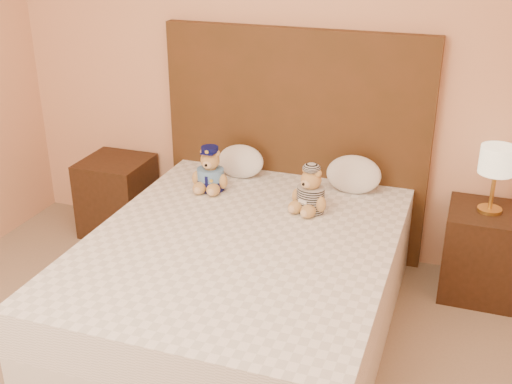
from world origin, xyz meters
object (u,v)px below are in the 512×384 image
teddy_prisoner (311,189)px  nightstand_left (118,196)px  nightstand_right (483,252)px  lamp (497,163)px  teddy_police (210,169)px  pillow_right (354,173)px  pillow_left (241,160)px  bed (241,283)px

teddy_prisoner → nightstand_left: bearing=-170.8°
nightstand_right → teddy_prisoner: 1.13m
nightstand_right → lamp: (-0.00, 0.00, 0.57)m
teddy_police → pillow_right: 0.89m
nightstand_right → pillow_right: size_ratio=1.61×
pillow_left → lamp: bearing=-1.1°
bed → teddy_prisoner: (0.26, 0.46, 0.41)m
pillow_left → pillow_right: pillow_right is taller
pillow_right → nightstand_left: bearing=-179.0°
lamp → pillow_right: 0.83m
teddy_prisoner → pillow_right: teddy_prisoner is taller
bed → teddy_prisoner: size_ratio=7.31×
teddy_prisoner → pillow_left: bearing=168.9°
lamp → teddy_police: bearing=-171.4°
nightstand_left → nightstand_right: (2.50, 0.00, 0.00)m
bed → teddy_prisoner: 0.67m
lamp → pillow_left: size_ratio=1.27×
nightstand_left → lamp: size_ratio=1.38×
lamp → pillow_right: bearing=177.9°
nightstand_right → pillow_left: 1.61m
pillow_left → nightstand_right: bearing=-1.1°
teddy_police → pillow_right: size_ratio=0.83×
nightstand_left → bed: bearing=-32.6°
bed → nightstand_left: (-1.25, 0.80, -0.00)m
teddy_prisoner → pillow_right: size_ratio=0.80×
bed → pillow_left: 0.97m
bed → lamp: bearing=32.6°
nightstand_right → teddy_prisoner: teddy_prisoner is taller
nightstand_left → lamp: lamp is taller
bed → pillow_right: pillow_right is taller
lamp → teddy_prisoner: (-0.99, -0.34, -0.16)m
nightstand_left → teddy_prisoner: size_ratio=2.01×
nightstand_left → nightstand_right: bearing=0.0°
teddy_police → pillow_left: size_ratio=0.90×
bed → nightstand_left: size_ratio=3.64×
pillow_left → bed: bearing=-69.4°
pillow_right → nightstand_right: bearing=-2.1°
nightstand_left → pillow_right: pillow_right is taller
teddy_prisoner → pillow_left: (-0.57, 0.37, -0.03)m
nightstand_left → pillow_right: size_ratio=1.61×
bed → teddy_prisoner: bearing=60.5°
nightstand_left → nightstand_right: size_ratio=1.00×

